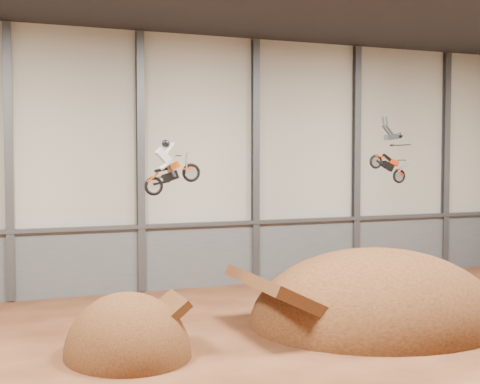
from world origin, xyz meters
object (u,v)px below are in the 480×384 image
(takeoff_ramp, at_px, (128,355))
(landing_ramp, at_px, (376,322))
(fmx_rider_a, at_px, (175,161))
(fmx_rider_b, at_px, (385,149))

(takeoff_ramp, distance_m, landing_ramp, 11.24)
(fmx_rider_a, bearing_deg, fmx_rider_b, -3.12)
(landing_ramp, bearing_deg, fmx_rider_a, 178.54)
(fmx_rider_a, bearing_deg, takeoff_ramp, -153.37)
(takeoff_ramp, distance_m, fmx_rider_b, 13.63)
(takeoff_ramp, xyz_separation_m, landing_ramp, (11.21, 0.82, 0.00))
(landing_ramp, height_order, fmx_rider_a, fmx_rider_a)
(landing_ramp, height_order, fmx_rider_b, fmx_rider_b)
(takeoff_ramp, relative_size, fmx_rider_b, 2.07)
(fmx_rider_a, distance_m, fmx_rider_b, 9.18)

